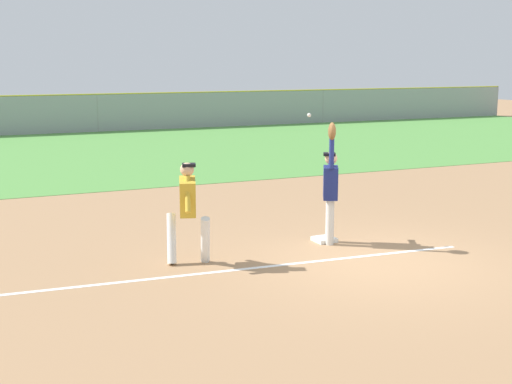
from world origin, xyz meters
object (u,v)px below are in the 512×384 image
(baseball, at_px, (309,115))
(first_base, at_px, (324,239))
(parked_car_black, at_px, (212,108))
(runner, at_px, (188,206))
(parked_car_white, at_px, (109,111))
(fielder, at_px, (331,184))

(baseball, bearing_deg, first_base, -37.90)
(first_base, distance_m, parked_car_black, 27.68)
(first_base, distance_m, baseball, 2.36)
(runner, bearing_deg, first_base, 24.46)
(first_base, distance_m, runner, 2.98)
(runner, bearing_deg, baseball, 29.50)
(first_base, xyz_separation_m, baseball, (-0.25, 0.20, 2.34))
(first_base, distance_m, parked_car_white, 26.14)
(fielder, relative_size, parked_car_white, 0.52)
(runner, relative_size, parked_car_black, 0.37)
(runner, height_order, baseball, baseball)
(baseball, bearing_deg, parked_car_white, 86.13)
(fielder, bearing_deg, parked_car_black, -77.70)
(baseball, relative_size, parked_car_black, 0.02)
(parked_car_black, bearing_deg, fielder, -99.14)
(runner, xyz_separation_m, baseball, (2.55, 0.55, 1.38))
(runner, xyz_separation_m, parked_car_white, (4.30, 26.45, -0.32))
(parked_car_white, bearing_deg, runner, -98.45)
(baseball, bearing_deg, parked_car_black, 73.54)
(parked_car_black, bearing_deg, first_base, -99.27)
(parked_car_white, xyz_separation_m, parked_car_black, (6.06, 0.52, 0.00))
(fielder, bearing_deg, runner, 31.92)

